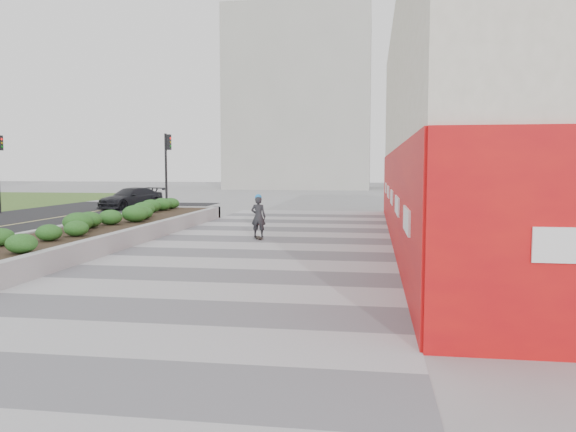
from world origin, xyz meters
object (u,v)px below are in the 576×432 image
Objects in this scene: planter at (104,229)px; skateboarder at (258,216)px; car_dark at (131,198)px; traffic_signal_near at (167,161)px.

planter is 11.58× the size of skateboarder.
car_dark is (-5.42, 14.18, 0.20)m from planter.
traffic_signal_near reaches higher than planter.
traffic_signal_near is 2.70× the size of skateboarder.
traffic_signal_near is 5.63m from car_dark.
skateboarder is at bearing -27.77° from car_dark.
planter is 5.14m from skateboarder.
skateboarder reaches higher than car_dark.
skateboarder is (6.70, -9.25, -1.97)m from traffic_signal_near.
traffic_signal_near is at bearing -21.48° from car_dark.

